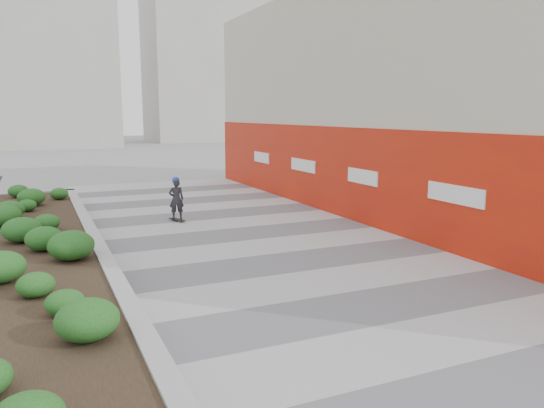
{
  "coord_description": "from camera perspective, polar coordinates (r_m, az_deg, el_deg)",
  "views": [
    {
      "loc": [
        -5.35,
        -5.78,
        3.44
      ],
      "look_at": [
        0.26,
        6.69,
        1.1
      ],
      "focal_mm": 35.0,
      "sensor_mm": 36.0,
      "label": 1
    }
  ],
  "objects": [
    {
      "name": "distant_bldg_north_l",
      "position": [
        61.13,
        -24.65,
        15.03
      ],
      "size": [
        16.0,
        12.0,
        20.0
      ],
      "primitive_type": "cube",
      "color": "#ADAAA3",
      "rests_on": "ground"
    },
    {
      "name": "building",
      "position": [
        19.24,
        15.93,
        10.95
      ],
      "size": [
        6.04,
        24.08,
        8.0
      ],
      "color": "beige",
      "rests_on": "ground"
    },
    {
      "name": "planter",
      "position": [
        13.13,
        -24.28,
        -4.47
      ],
      "size": [
        3.0,
        18.0,
        0.9
      ],
      "color": "#9E9EA0",
      "rests_on": "ground"
    },
    {
      "name": "distant_bldg_north_r",
      "position": [
        69.38,
        -7.3,
        16.74
      ],
      "size": [
        14.0,
        10.0,
        24.0
      ],
      "primitive_type": "cube",
      "color": "#ADAAA3",
      "rests_on": "ground"
    },
    {
      "name": "skateboarder",
      "position": [
        17.25,
        -10.25,
        0.55
      ],
      "size": [
        0.52,
        0.75,
        1.46
      ],
      "rotation": [
        0.0,
        0.0,
        0.32
      ],
      "color": "beige",
      "rests_on": "ground"
    },
    {
      "name": "ground",
      "position": [
        8.6,
        17.51,
        -14.37
      ],
      "size": [
        160.0,
        160.0,
        0.0
      ],
      "primitive_type": "plane",
      "color": "gray",
      "rests_on": "ground"
    },
    {
      "name": "manhole_cover",
      "position": [
        11.1,
        9.07,
        -8.46
      ],
      "size": [
        0.44,
        0.44,
        0.01
      ],
      "primitive_type": "cylinder",
      "color": "#595654",
      "rests_on": "ground"
    },
    {
      "name": "walkway",
      "position": [
        10.84,
        6.83,
        -8.84
      ],
      "size": [
        8.0,
        36.0,
        0.01
      ],
      "primitive_type": "cube",
      "color": "#A8A8AD",
      "rests_on": "ground"
    }
  ]
}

